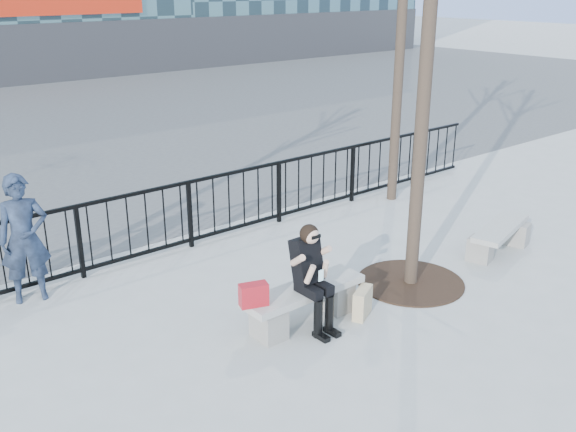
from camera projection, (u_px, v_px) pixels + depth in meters
ground at (304, 323)px, 8.00m from camera, size 120.00×120.00×0.00m
railing at (179, 217)px, 9.99m from camera, size 14.00×0.06×1.10m
tree_grate at (410, 282)px, 9.05m from camera, size 1.50×1.50×0.02m
bench_main at (304, 301)px, 7.90m from camera, size 1.65×0.46×0.49m
bench_second at (500, 236)px, 9.99m from camera, size 1.50×0.42×0.45m
seated_woman at (313, 278)px, 7.65m from camera, size 0.50×0.64×1.34m
handbag at (254, 295)px, 7.35m from camera, size 0.36×0.25×0.27m
shopping_bag at (362, 303)px, 8.10m from camera, size 0.42×0.31×0.37m
standing_man at (24, 239)px, 8.31m from camera, size 0.72×0.56×1.74m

